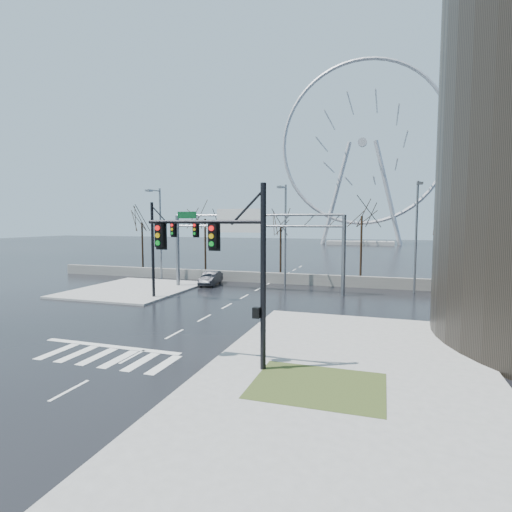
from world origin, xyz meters
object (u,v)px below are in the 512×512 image
at_px(signal_mast_far, 164,241).
at_px(ferris_wheel, 362,149).
at_px(signal_mast_near, 232,258).
at_px(sign_gantry, 251,235).
at_px(car, 211,278).

height_order(signal_mast_far, ferris_wheel, ferris_wheel).
relative_size(signal_mast_near, sign_gantry, 0.49).
xyz_separation_m(signal_mast_far, ferris_wheel, (10.87, 86.04, 21.30)).
distance_m(signal_mast_near, signal_mast_far, 17.03).
distance_m(signal_mast_near, car, 23.90).
bearing_deg(sign_gantry, car, 157.84).
height_order(signal_mast_near, sign_gantry, signal_mast_near).
xyz_separation_m(signal_mast_near, signal_mast_far, (-11.01, 13.00, -0.04)).
distance_m(signal_mast_far, ferris_wheel, 89.30).
xyz_separation_m(ferris_wheel, car, (-10.39, -78.00, -25.45)).
bearing_deg(sign_gantry, ferris_wheel, 86.16).
bearing_deg(car, signal_mast_near, -70.23).
xyz_separation_m(sign_gantry, ferris_wheel, (5.38, 80.04, 20.95)).
distance_m(sign_gantry, car, 7.04).
relative_size(sign_gantry, ferris_wheel, 0.32).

